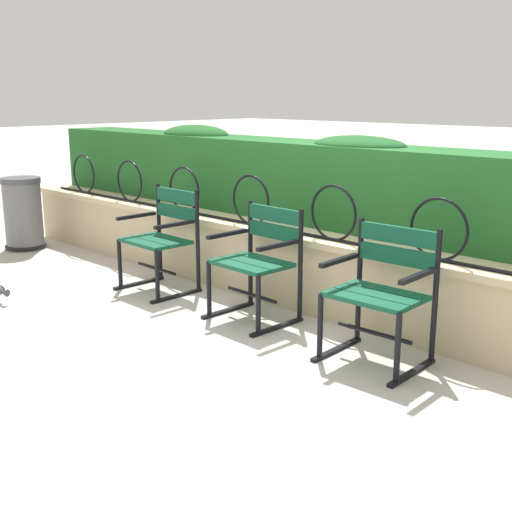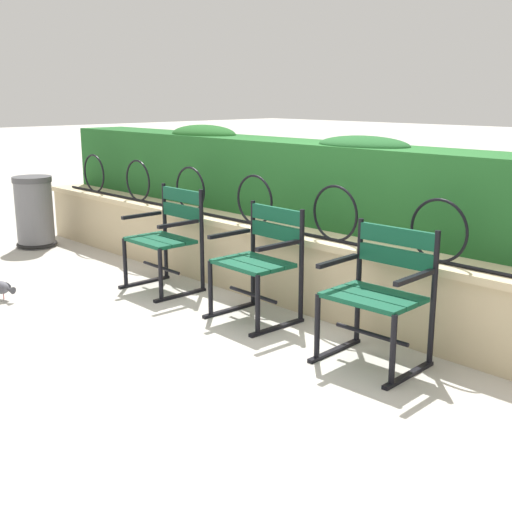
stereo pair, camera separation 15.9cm
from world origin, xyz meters
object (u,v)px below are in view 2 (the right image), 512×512
park_chair_right (380,291)px  trash_bin (35,214)px  park_chair_centre (260,259)px  pigeon_near_chairs (0,287)px  park_chair_left (167,236)px

park_chair_right → trash_bin: bearing=-178.6°
park_chair_centre → pigeon_near_chairs: size_ratio=2.96×
park_chair_left → park_chair_right: bearing=0.2°
park_chair_left → park_chair_right: park_chair_left is taller
park_chair_centre → park_chair_right: 1.11m
park_chair_left → trash_bin: park_chair_left is taller
park_chair_left → trash_bin: size_ratio=1.13×
park_chair_right → park_chair_left: bearing=-179.8°
trash_bin → pigeon_near_chairs: bearing=-33.6°
park_chair_centre → park_chair_left: bearing=-178.1°
park_chair_centre → pigeon_near_chairs: park_chair_centre is taller
pigeon_near_chairs → park_chair_centre: bearing=34.7°
park_chair_centre → trash_bin: (-3.45, -0.15, -0.09)m
park_chair_left → trash_bin: bearing=-177.3°
park_chair_left → pigeon_near_chairs: bearing=-119.5°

